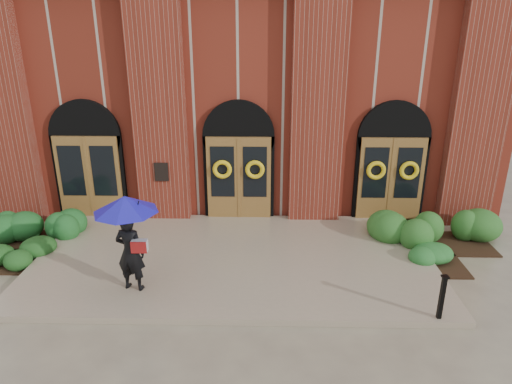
{
  "coord_description": "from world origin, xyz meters",
  "views": [
    {
      "loc": [
        0.78,
        -10.16,
        5.72
      ],
      "look_at": [
        0.55,
        1.0,
        1.59
      ],
      "focal_mm": 32.0,
      "sensor_mm": 36.0,
      "label": 1
    }
  ],
  "objects_px": {
    "metal_post": "(442,296)",
    "hedge_wall_right": "(426,230)",
    "hedge_wall_left": "(18,229)",
    "man_with_umbrella": "(128,225)"
  },
  "relations": [
    {
      "from": "hedge_wall_left",
      "to": "hedge_wall_right",
      "type": "distance_m",
      "value": 11.25
    },
    {
      "from": "man_with_umbrella",
      "to": "hedge_wall_left",
      "type": "relative_size",
      "value": 0.76
    },
    {
      "from": "hedge_wall_left",
      "to": "hedge_wall_right",
      "type": "xyz_separation_m",
      "value": [
        11.25,
        0.07,
        0.04
      ]
    },
    {
      "from": "hedge_wall_right",
      "to": "metal_post",
      "type": "bearing_deg",
      "value": -104.05
    },
    {
      "from": "metal_post",
      "to": "hedge_wall_left",
      "type": "xyz_separation_m",
      "value": [
        -10.35,
        3.52,
        -0.28
      ]
    },
    {
      "from": "metal_post",
      "to": "hedge_wall_right",
      "type": "distance_m",
      "value": 3.71
    },
    {
      "from": "man_with_umbrella",
      "to": "metal_post",
      "type": "relative_size",
      "value": 2.28
    },
    {
      "from": "man_with_umbrella",
      "to": "hedge_wall_left",
      "type": "bearing_deg",
      "value": -21.54
    },
    {
      "from": "man_with_umbrella",
      "to": "hedge_wall_right",
      "type": "relative_size",
      "value": 0.68
    },
    {
      "from": "metal_post",
      "to": "hedge_wall_right",
      "type": "relative_size",
      "value": 0.3
    }
  ]
}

